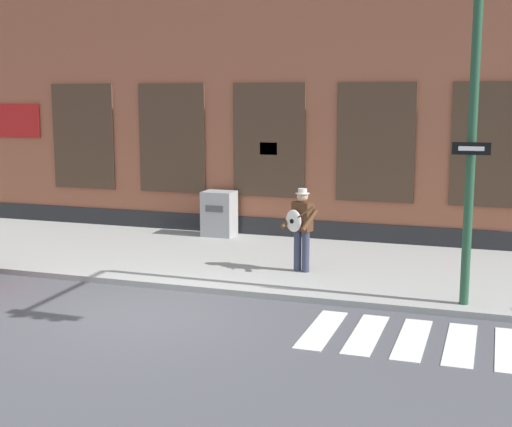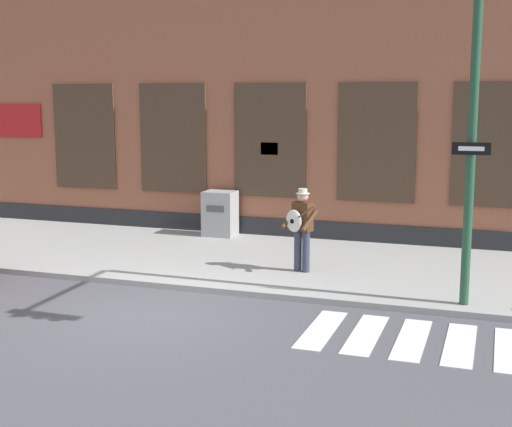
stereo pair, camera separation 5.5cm
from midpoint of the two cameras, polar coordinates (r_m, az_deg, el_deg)
ground_plane at (r=11.93m, az=-8.79°, el=-7.99°), size 160.00×160.00×0.00m
sidewalk at (r=15.44m, az=-1.93°, el=-3.66°), size 28.00×5.06×0.11m
building_backdrop at (r=19.34m, az=2.82°, el=10.32°), size 28.00×4.06×7.73m
crosswalk at (r=10.83m, az=17.73°, el=-10.13°), size 5.20×1.90×0.01m
busker at (r=13.96m, az=3.48°, el=-0.91°), size 0.72×0.67×1.65m
traffic_light at (r=10.97m, az=17.04°, el=11.63°), size 0.60×2.93×5.77m
utility_box at (r=17.63m, az=-3.05°, el=-0.00°), size 0.77×0.63×1.11m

